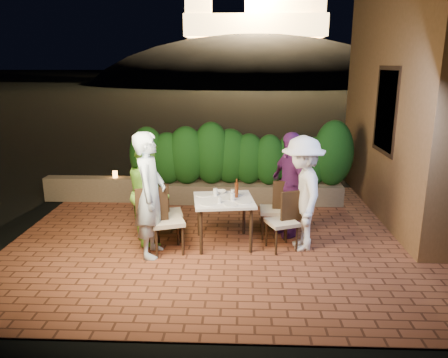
# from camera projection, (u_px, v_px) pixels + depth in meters

# --- Properties ---
(ground) EXTENTS (400.00, 400.00, 0.00)m
(ground) POSITION_uv_depth(u_px,v_px,m) (226.00, 247.00, 6.95)
(ground) COLOR black
(ground) RESTS_ON ground
(terrace_floor) EXTENTS (7.00, 6.00, 0.15)m
(terrace_floor) POSITION_uv_depth(u_px,v_px,m) (227.00, 238.00, 7.44)
(terrace_floor) COLOR brown
(terrace_floor) RESTS_ON ground
(building_wall) EXTENTS (1.60, 5.00, 5.00)m
(building_wall) POSITION_uv_depth(u_px,v_px,m) (424.00, 81.00, 8.09)
(building_wall) COLOR brown
(building_wall) RESTS_ON ground
(window_pane) EXTENTS (0.08, 1.00, 1.40)m
(window_pane) POSITION_uv_depth(u_px,v_px,m) (388.00, 111.00, 7.77)
(window_pane) COLOR black
(window_pane) RESTS_ON building_wall
(window_frame) EXTENTS (0.06, 1.15, 1.55)m
(window_frame) POSITION_uv_depth(u_px,v_px,m) (387.00, 111.00, 7.77)
(window_frame) COLOR black
(window_frame) RESTS_ON building_wall
(planter) EXTENTS (4.20, 0.55, 0.40)m
(planter) POSITION_uv_depth(u_px,v_px,m) (240.00, 193.00, 9.10)
(planter) COLOR brown
(planter) RESTS_ON ground
(hedge) EXTENTS (4.00, 0.70, 1.10)m
(hedge) POSITION_uv_depth(u_px,v_px,m) (240.00, 158.00, 8.91)
(hedge) COLOR #123C11
(hedge) RESTS_ON planter
(parapet) EXTENTS (2.20, 0.30, 0.50)m
(parapet) POSITION_uv_depth(u_px,v_px,m) (98.00, 189.00, 9.21)
(parapet) COLOR brown
(parapet) RESTS_ON ground
(hill) EXTENTS (52.00, 40.00, 22.00)m
(hill) POSITION_uv_depth(u_px,v_px,m) (254.00, 110.00, 65.84)
(hill) COLOR black
(hill) RESTS_ON ground
(fortress) EXTENTS (26.00, 8.00, 8.00)m
(fortress) POSITION_uv_depth(u_px,v_px,m) (255.00, 8.00, 62.12)
(fortress) COLOR #FFCC7A
(fortress) RESTS_ON hill
(dining_table) EXTENTS (1.04, 1.04, 0.75)m
(dining_table) POSITION_uv_depth(u_px,v_px,m) (224.00, 222.00, 6.94)
(dining_table) COLOR white
(dining_table) RESTS_ON ground
(plate_nw) EXTENTS (0.23, 0.23, 0.01)m
(plate_nw) POSITION_uv_depth(u_px,v_px,m) (208.00, 204.00, 6.60)
(plate_nw) COLOR white
(plate_nw) RESTS_ON dining_table
(plate_sw) EXTENTS (0.24, 0.24, 0.01)m
(plate_sw) POSITION_uv_depth(u_px,v_px,m) (204.00, 195.00, 7.04)
(plate_sw) COLOR white
(plate_sw) RESTS_ON dining_table
(plate_ne) EXTENTS (0.23, 0.23, 0.01)m
(plate_ne) POSITION_uv_depth(u_px,v_px,m) (243.00, 202.00, 6.68)
(plate_ne) COLOR white
(plate_ne) RESTS_ON dining_table
(plate_se) EXTENTS (0.21, 0.21, 0.01)m
(plate_se) POSITION_uv_depth(u_px,v_px,m) (237.00, 194.00, 7.10)
(plate_se) COLOR white
(plate_se) RESTS_ON dining_table
(plate_centre) EXTENTS (0.21, 0.21, 0.01)m
(plate_centre) POSITION_uv_depth(u_px,v_px,m) (224.00, 198.00, 6.86)
(plate_centre) COLOR white
(plate_centre) RESTS_ON dining_table
(plate_front) EXTENTS (0.21, 0.21, 0.01)m
(plate_front) POSITION_uv_depth(u_px,v_px,m) (231.00, 205.00, 6.55)
(plate_front) COLOR white
(plate_front) RESTS_ON dining_table
(glass_nw) EXTENTS (0.06, 0.06, 0.10)m
(glass_nw) POSITION_uv_depth(u_px,v_px,m) (219.00, 200.00, 6.65)
(glass_nw) COLOR silver
(glass_nw) RESTS_ON dining_table
(glass_sw) EXTENTS (0.07, 0.07, 0.12)m
(glass_sw) POSITION_uv_depth(u_px,v_px,m) (215.00, 192.00, 7.00)
(glass_sw) COLOR silver
(glass_sw) RESTS_ON dining_table
(glass_ne) EXTENTS (0.07, 0.07, 0.12)m
(glass_ne) POSITION_uv_depth(u_px,v_px,m) (233.00, 197.00, 6.76)
(glass_ne) COLOR silver
(glass_ne) RESTS_ON dining_table
(glass_se) EXTENTS (0.07, 0.07, 0.12)m
(glass_se) POSITION_uv_depth(u_px,v_px,m) (233.00, 193.00, 6.96)
(glass_se) COLOR silver
(glass_se) RESTS_ON dining_table
(beer_bottle) EXTENTS (0.06, 0.06, 0.30)m
(beer_bottle) POSITION_uv_depth(u_px,v_px,m) (237.00, 188.00, 6.90)
(beer_bottle) COLOR #4A200C
(beer_bottle) RESTS_ON dining_table
(bowl) EXTENTS (0.20, 0.20, 0.04)m
(bowl) POSITION_uv_depth(u_px,v_px,m) (221.00, 192.00, 7.17)
(bowl) COLOR white
(bowl) RESTS_ON dining_table
(chair_left_front) EXTENTS (0.61, 0.61, 1.04)m
(chair_left_front) POSITION_uv_depth(u_px,v_px,m) (167.00, 220.00, 6.60)
(chair_left_front) COLOR black
(chair_left_front) RESTS_ON ground
(chair_left_back) EXTENTS (0.53, 0.53, 0.94)m
(chair_left_back) POSITION_uv_depth(u_px,v_px,m) (168.00, 212.00, 7.09)
(chair_left_back) COLOR black
(chair_left_back) RESTS_ON ground
(chair_right_front) EXTENTS (0.55, 0.55, 0.92)m
(chair_right_front) POSITION_uv_depth(u_px,v_px,m) (282.00, 221.00, 6.73)
(chair_right_front) COLOR black
(chair_right_front) RESTS_ON ground
(chair_right_back) EXTENTS (0.45, 0.45, 0.96)m
(chair_right_back) POSITION_uv_depth(u_px,v_px,m) (274.00, 209.00, 7.23)
(chair_right_back) COLOR black
(chair_right_back) RESTS_ON ground
(diner_blue) EXTENTS (0.46, 0.69, 1.88)m
(diner_blue) POSITION_uv_depth(u_px,v_px,m) (150.00, 195.00, 6.41)
(diner_blue) COLOR silver
(diner_blue) RESTS_ON ground
(diner_green) EXTENTS (0.88, 0.97, 1.64)m
(diner_green) POSITION_uv_depth(u_px,v_px,m) (149.00, 192.00, 6.97)
(diner_green) COLOR #80D442
(diner_green) RESTS_ON ground
(diner_white) EXTENTS (0.74, 1.19, 1.78)m
(diner_white) POSITION_uv_depth(u_px,v_px,m) (302.00, 194.00, 6.66)
(diner_white) COLOR white
(diner_white) RESTS_ON ground
(diner_purple) EXTENTS (0.83, 1.11, 1.75)m
(diner_purple) POSITION_uv_depth(u_px,v_px,m) (290.00, 184.00, 7.22)
(diner_purple) COLOR #5C2266
(diner_purple) RESTS_ON ground
(parapet_lamp) EXTENTS (0.10, 0.10, 0.14)m
(parapet_lamp) POSITION_uv_depth(u_px,v_px,m) (115.00, 174.00, 9.11)
(parapet_lamp) COLOR orange
(parapet_lamp) RESTS_ON parapet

